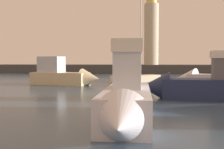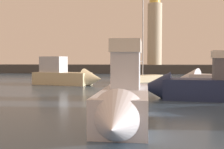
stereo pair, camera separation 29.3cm
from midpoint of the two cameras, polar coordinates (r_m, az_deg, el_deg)
ground_plane at (r=29.46m, az=3.98°, el=-2.24°), size 220.00×220.00×0.00m
breakwater at (r=57.34m, az=4.46°, el=1.18°), size 74.43×6.63×1.74m
lighthouse at (r=57.79m, az=9.02°, el=9.21°), size 2.95×2.95×15.28m
motorboat_1 at (r=30.92m, az=20.93°, el=-0.64°), size 8.63×6.95×3.22m
motorboat_2 at (r=11.59m, az=3.19°, el=-4.87°), size 2.29×8.02×3.84m
motorboat_4 at (r=19.67m, az=18.38°, el=-2.02°), size 8.51×3.61×3.65m
motorboat_5 at (r=30.30m, az=-8.97°, el=-0.17°), size 8.24×4.42×3.42m
sailboat_moored at (r=33.52m, az=5.76°, el=-0.74°), size 6.24×5.20×10.29m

